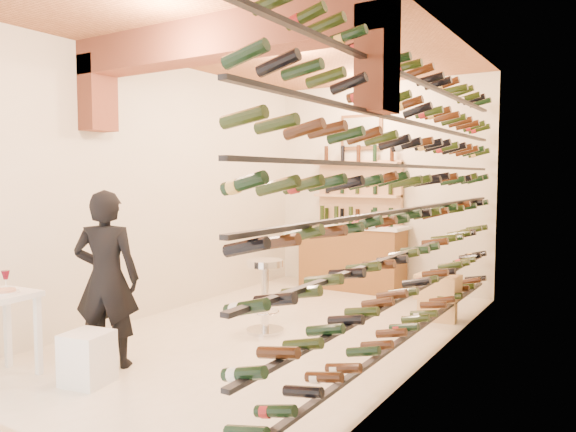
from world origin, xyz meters
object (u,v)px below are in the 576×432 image
object	(u,v)px
crate_lower	(437,309)
chrome_barstool	(265,290)
back_counter	(352,255)
person	(106,279)
wine_rack	(408,198)
tasting_table	(0,308)
white_stool	(88,358)

from	to	relation	value
crate_lower	chrome_barstool	bearing A→B (deg)	-134.33
back_counter	person	distance (m)	4.37
wine_rack	tasting_table	distance (m)	3.79
chrome_barstool	tasting_table	bearing A→B (deg)	-115.70
person	crate_lower	bearing A→B (deg)	-154.05
tasting_table	back_counter	bearing A→B (deg)	74.69
person	chrome_barstool	distance (m)	1.83
chrome_barstool	wine_rack	bearing A→B (deg)	0.06
wine_rack	tasting_table	size ratio (longest dim) A/B	6.26
tasting_table	chrome_barstool	world-z (taller)	tasting_table
back_counter	person	world-z (taller)	person
chrome_barstool	crate_lower	world-z (taller)	chrome_barstool
crate_lower	tasting_table	bearing A→B (deg)	-124.04
back_counter	tasting_table	bearing A→B (deg)	-100.84
tasting_table	chrome_barstool	distance (m)	2.65
white_stool	person	size ratio (longest dim) A/B	0.27
tasting_table	white_stool	size ratio (longest dim) A/B	2.06
back_counter	chrome_barstool	world-z (taller)	back_counter
tasting_table	person	world-z (taller)	person
wine_rack	chrome_barstool	size ratio (longest dim) A/B	6.95
chrome_barstool	crate_lower	distance (m)	2.18
tasting_table	chrome_barstool	size ratio (longest dim) A/B	1.11
white_stool	tasting_table	bearing A→B (deg)	-157.50
chrome_barstool	crate_lower	size ratio (longest dim) A/B	1.85
white_stool	crate_lower	world-z (taller)	white_stool
chrome_barstool	back_counter	bearing A→B (deg)	93.94
white_stool	chrome_barstool	distance (m)	2.13
person	chrome_barstool	xyz separation A→B (m)	(0.60, 1.69, -0.34)
crate_lower	person	bearing A→B (deg)	-123.15
wine_rack	tasting_table	world-z (taller)	wine_rack
back_counter	chrome_barstool	size ratio (longest dim) A/B	2.07
tasting_table	white_stool	bearing A→B (deg)	18.02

